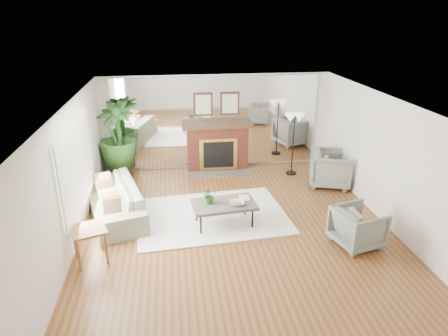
{
  "coord_description": "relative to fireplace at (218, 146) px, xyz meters",
  "views": [
    {
      "loc": [
        -1.16,
        -6.76,
        4.04
      ],
      "look_at": [
        -0.18,
        0.6,
        1.08
      ],
      "focal_mm": 32.0,
      "sensor_mm": 36.0,
      "label": 1
    }
  ],
  "objects": [
    {
      "name": "ground",
      "position": [
        0.0,
        -3.26,
        -0.66
      ],
      "size": [
        7.0,
        7.0,
        0.0
      ],
      "primitive_type": "plane",
      "color": "brown",
      "rests_on": "ground"
    },
    {
      "name": "wall_left",
      "position": [
        -2.99,
        -3.26,
        0.59
      ],
      "size": [
        0.02,
        7.0,
        2.5
      ],
      "primitive_type": "cube",
      "color": "silver",
      "rests_on": "ground"
    },
    {
      "name": "wall_right",
      "position": [
        2.99,
        -3.26,
        0.59
      ],
      "size": [
        0.02,
        7.0,
        2.5
      ],
      "primitive_type": "cube",
      "color": "silver",
      "rests_on": "ground"
    },
    {
      "name": "wall_back",
      "position": [
        0.0,
        0.23,
        0.59
      ],
      "size": [
        6.0,
        0.02,
        2.5
      ],
      "primitive_type": "cube",
      "color": "silver",
      "rests_on": "ground"
    },
    {
      "name": "mirror_panel",
      "position": [
        0.0,
        0.21,
        0.59
      ],
      "size": [
        5.4,
        0.04,
        2.4
      ],
      "primitive_type": "cube",
      "color": "silver",
      "rests_on": "wall_back"
    },
    {
      "name": "window_panel",
      "position": [
        -2.96,
        -2.86,
        0.69
      ],
      "size": [
        0.04,
        2.4,
        1.5
      ],
      "primitive_type": "cube",
      "color": "#B2E09E",
      "rests_on": "wall_left"
    },
    {
      "name": "fireplace",
      "position": [
        0.0,
        0.0,
        0.0
      ],
      "size": [
        1.85,
        0.83,
        2.05
      ],
      "color": "maroon",
      "rests_on": "ground"
    },
    {
      "name": "area_rug",
      "position": [
        -0.45,
        -2.65,
        -0.64
      ],
      "size": [
        3.25,
        2.44,
        0.03
      ],
      "primitive_type": "cube",
      "rotation": [
        0.0,
        0.0,
        0.08
      ],
      "color": "white",
      "rests_on": "ground"
    },
    {
      "name": "coffee_table",
      "position": [
        -0.23,
        -3.05,
        -0.21
      ],
      "size": [
        1.3,
        0.84,
        0.49
      ],
      "rotation": [
        0.0,
        0.0,
        0.1
      ],
      "color": "#574D44",
      "rests_on": "ground"
    },
    {
      "name": "sofa",
      "position": [
        -2.45,
        -2.32,
        -0.31
      ],
      "size": [
        1.54,
        2.54,
        0.69
      ],
      "primitive_type": "imported",
      "rotation": [
        0.0,
        0.0,
        -1.3
      ],
      "color": "gray",
      "rests_on": "ground"
    },
    {
      "name": "armchair_back",
      "position": [
        2.6,
        -1.43,
        -0.23
      ],
      "size": [
        1.19,
        1.18,
        0.87
      ],
      "primitive_type": "imported",
      "rotation": [
        0.0,
        0.0,
        1.25
      ],
      "color": "gray",
      "rests_on": "ground"
    },
    {
      "name": "armchair_front",
      "position": [
        2.09,
        -4.07,
        -0.29
      ],
      "size": [
        0.98,
        0.96,
        0.73
      ],
      "primitive_type": "imported",
      "rotation": [
        0.0,
        0.0,
        1.83
      ],
      "color": "gray",
      "rests_on": "ground"
    },
    {
      "name": "side_table",
      "position": [
        -2.65,
        -3.95,
        -0.13
      ],
      "size": [
        0.71,
        0.71,
        0.63
      ],
      "rotation": [
        0.0,
        0.0,
        0.34
      ],
      "color": "olive",
      "rests_on": "ground"
    },
    {
      "name": "potted_ficus",
      "position": [
        -2.53,
        -0.23,
        0.4
      ],
      "size": [
        1.18,
        1.18,
        1.98
      ],
      "color": "black",
      "rests_on": "ground"
    },
    {
      "name": "floor_lamp",
      "position": [
        1.89,
        -0.6,
        0.73
      ],
      "size": [
        0.53,
        0.29,
        1.63
      ],
      "color": "black",
      "rests_on": "ground"
    },
    {
      "name": "tabletop_plant",
      "position": [
        -0.51,
        -3.0,
        -0.0
      ],
      "size": [
        0.34,
        0.31,
        0.32
      ],
      "primitive_type": "imported",
      "rotation": [
        0.0,
        0.0,
        0.24
      ],
      "color": "#2A551F",
      "rests_on": "coffee_table"
    },
    {
      "name": "fruit_bowl",
      "position": [
        0.01,
        -3.15,
        -0.13
      ],
      "size": [
        0.29,
        0.29,
        0.07
      ],
      "primitive_type": "imported",
      "rotation": [
        0.0,
        0.0,
        -0.05
      ],
      "color": "olive",
      "rests_on": "coffee_table"
    },
    {
      "name": "book",
      "position": [
        0.1,
        -2.89,
        -0.15
      ],
      "size": [
        0.22,
        0.29,
        0.02
      ],
      "primitive_type": "imported",
      "rotation": [
        0.0,
        0.0,
        -0.06
      ],
      "color": "olive",
      "rests_on": "coffee_table"
    }
  ]
}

